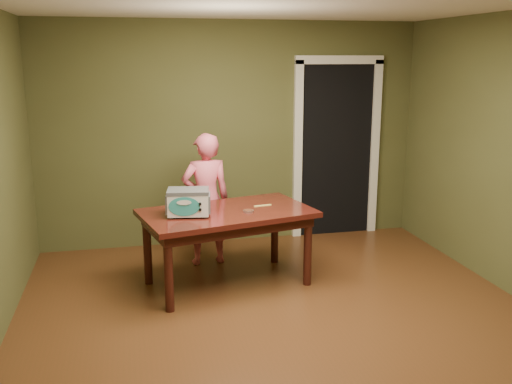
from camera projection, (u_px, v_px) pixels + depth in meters
floor at (289, 333)px, 4.63m from camera, size 5.00×5.00×0.00m
room_shell at (293, 123)px, 4.23m from camera, size 4.52×5.02×2.61m
doorway at (328, 147)px, 7.30m from camera, size 1.10×0.66×2.25m
dining_table at (227, 221)px, 5.48m from camera, size 1.76×1.23×0.75m
toy_oven at (188, 201)px, 5.26m from camera, size 0.44×0.32×0.25m
baking_pan at (248, 211)px, 5.40m from camera, size 0.10×0.10×0.02m
spatula at (263, 206)px, 5.63m from camera, size 0.18×0.05×0.01m
child at (206, 199)px, 6.06m from camera, size 0.54×0.38×1.42m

